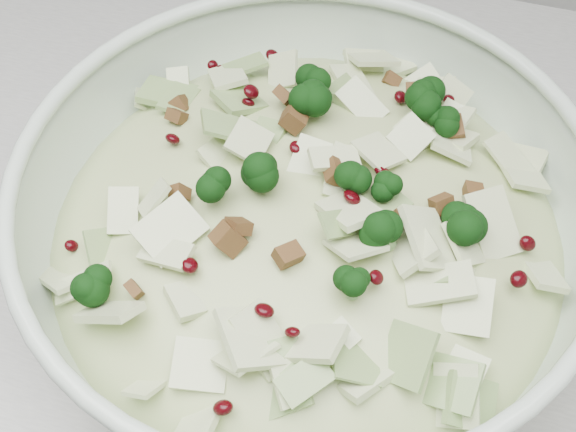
# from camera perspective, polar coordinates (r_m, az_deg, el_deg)

# --- Properties ---
(mixing_bowl) EXTENTS (0.43, 0.43, 0.14)m
(mixing_bowl) POSITION_cam_1_polar(r_m,az_deg,el_deg) (0.50, 1.31, -2.01)
(mixing_bowl) COLOR silver
(mixing_bowl) RESTS_ON counter
(salad) EXTENTS (0.39, 0.39, 0.14)m
(salad) POSITION_cam_1_polar(r_m,az_deg,el_deg) (0.48, 1.36, -0.49)
(salad) COLOR #B9C688
(salad) RESTS_ON mixing_bowl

